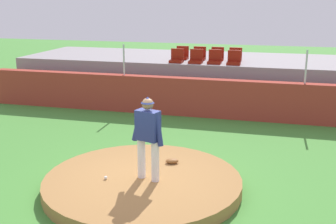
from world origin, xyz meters
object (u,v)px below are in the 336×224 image
(stadium_chair_5, at_px, (199,56))
(stadium_chair_7, at_px, (235,57))
(stadium_chair_3, at_px, (234,60))
(stadium_chair_6, at_px, (217,56))
(pitcher, at_px, (148,132))
(fielding_glove, at_px, (172,161))
(stadium_chair_2, at_px, (215,59))
(stadium_chair_4, at_px, (182,55))
(stadium_chair_0, at_px, (177,58))
(stadium_chair_1, at_px, (196,59))
(baseball, at_px, (106,178))

(stadium_chair_5, distance_m, stadium_chair_7, 1.39)
(stadium_chair_3, height_order, stadium_chair_6, same)
(pitcher, height_order, stadium_chair_6, stadium_chair_6)
(fielding_glove, relative_size, stadium_chair_5, 0.60)
(stadium_chair_2, relative_size, stadium_chair_6, 1.00)
(stadium_chair_4, bearing_deg, stadium_chair_0, 90.51)
(stadium_chair_3, xyz_separation_m, stadium_chair_5, (-1.44, 0.89, 0.00))
(stadium_chair_4, xyz_separation_m, stadium_chair_5, (0.69, -0.01, 0.00))
(stadium_chair_3, xyz_separation_m, stadium_chair_7, (-0.05, 0.90, 0.00))
(stadium_chair_0, bearing_deg, stadium_chair_5, -126.88)
(pitcher, xyz_separation_m, stadium_chair_5, (-0.51, 8.31, 0.51))
(stadium_chair_1, xyz_separation_m, stadium_chair_4, (-0.73, 0.90, 0.00))
(stadium_chair_1, relative_size, stadium_chair_6, 1.00)
(pitcher, distance_m, baseball, 1.35)
(baseball, relative_size, stadium_chair_2, 0.15)
(baseball, relative_size, fielding_glove, 0.25)
(stadium_chair_5, bearing_deg, stadium_chair_0, 53.12)
(stadium_chair_2, xyz_separation_m, stadium_chair_5, (-0.73, 0.85, 0.00))
(stadium_chair_0, bearing_deg, fielding_glove, 102.77)
(fielding_glove, xyz_separation_m, stadium_chair_0, (-1.45, 6.42, 1.50))
(stadium_chair_2, distance_m, stadium_chair_3, 0.71)
(stadium_chair_2, bearing_deg, stadium_chair_7, -127.41)
(baseball, xyz_separation_m, stadium_chair_4, (-0.33, 8.57, 1.51))
(stadium_chair_0, distance_m, stadium_chair_1, 0.72)
(stadium_chair_2, distance_m, stadium_chair_6, 0.87)
(stadium_chair_0, xyz_separation_m, stadium_chair_7, (2.07, 0.91, 0.00))
(stadium_chair_7, bearing_deg, stadium_chair_3, 93.22)
(fielding_glove, height_order, stadium_chair_7, stadium_chair_7)
(stadium_chair_7, bearing_deg, stadium_chair_0, 23.81)
(stadium_chair_0, distance_m, stadium_chair_7, 2.26)
(stadium_chair_1, bearing_deg, fielding_glove, 96.48)
(pitcher, xyz_separation_m, baseball, (-0.87, -0.25, -1.00))
(pitcher, distance_m, fielding_glove, 1.42)
(stadium_chair_2, distance_m, stadium_chair_7, 1.08)
(stadium_chair_3, bearing_deg, fielding_glove, 84.10)
(stadium_chair_1, height_order, stadium_chair_6, same)
(stadium_chair_0, relative_size, stadium_chair_5, 1.00)
(stadium_chair_1, distance_m, stadium_chair_7, 1.62)
(stadium_chair_5, bearing_deg, stadium_chair_1, 92.86)
(stadium_chair_0, height_order, stadium_chair_5, same)
(fielding_glove, bearing_deg, stadium_chair_2, 72.10)
(fielding_glove, distance_m, stadium_chair_5, 7.52)
(stadium_chair_0, xyz_separation_m, stadium_chair_4, (-0.01, 0.91, 0.00))
(stadium_chair_1, height_order, stadium_chair_2, same)
(stadium_chair_0, height_order, stadium_chair_4, same)
(pitcher, height_order, stadium_chair_3, stadium_chair_3)
(stadium_chair_0, xyz_separation_m, stadium_chair_2, (1.41, 0.06, 0.00))
(pitcher, height_order, baseball, pitcher)
(stadium_chair_0, height_order, stadium_chair_2, same)
(stadium_chair_1, bearing_deg, stadium_chair_7, -146.14)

